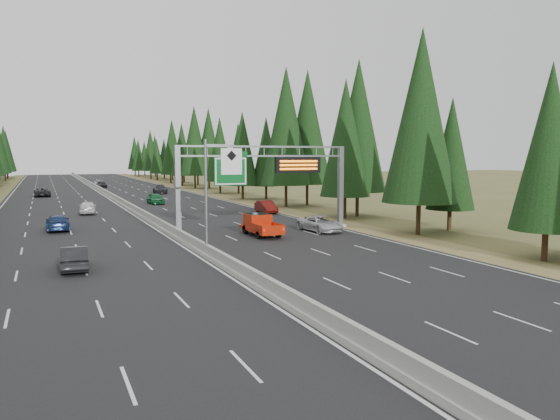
% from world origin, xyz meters
% --- Properties ---
extents(ground, '(400.00, 400.00, 0.00)m').
position_xyz_m(ground, '(0.00, 0.00, 0.00)').
color(ground, brown).
rests_on(ground, ground).
extents(road, '(32.00, 260.00, 0.08)m').
position_xyz_m(road, '(0.00, 80.00, 0.04)').
color(road, black).
rests_on(road, ground).
extents(shoulder_right, '(3.60, 260.00, 0.06)m').
position_xyz_m(shoulder_right, '(17.80, 80.00, 0.03)').
color(shoulder_right, olive).
rests_on(shoulder_right, ground).
extents(median_barrier, '(0.70, 260.00, 0.85)m').
position_xyz_m(median_barrier, '(0.00, 80.00, 0.41)').
color(median_barrier, gray).
rests_on(median_barrier, road).
extents(sign_gantry, '(16.75, 0.98, 7.80)m').
position_xyz_m(sign_gantry, '(8.92, 34.88, 5.27)').
color(sign_gantry, slate).
rests_on(sign_gantry, road).
extents(hov_sign_pole, '(2.80, 0.50, 8.00)m').
position_xyz_m(hov_sign_pole, '(0.58, 24.97, 4.72)').
color(hov_sign_pole, slate).
rests_on(hov_sign_pole, road).
extents(tree_row_right, '(11.06, 240.81, 19.00)m').
position_xyz_m(tree_row_right, '(22.08, 69.84, 9.05)').
color(tree_row_right, black).
rests_on(tree_row_right, ground).
extents(silver_minivan, '(2.83, 5.35, 1.43)m').
position_xyz_m(silver_minivan, '(12.97, 33.00, 0.80)').
color(silver_minivan, '#B3B2B7').
rests_on(silver_minivan, road).
extents(red_pickup, '(2.03, 5.68, 1.85)m').
position_xyz_m(red_pickup, '(7.02, 33.07, 1.10)').
color(red_pickup, black).
rests_on(red_pickup, road).
extents(car_ahead_green, '(2.12, 4.69, 1.56)m').
position_xyz_m(car_ahead_green, '(4.63, 68.07, 0.86)').
color(car_ahead_green, '#156031').
rests_on(car_ahead_green, road).
extents(car_ahead_dkred, '(1.81, 4.63, 1.50)m').
position_xyz_m(car_ahead_dkred, '(14.50, 49.97, 0.83)').
color(car_ahead_dkred, '#570F0C').
rests_on(car_ahead_dkred, road).
extents(car_ahead_dkgrey, '(2.63, 5.65, 1.60)m').
position_xyz_m(car_ahead_dkgrey, '(9.56, 89.75, 0.88)').
color(car_ahead_dkgrey, black).
rests_on(car_ahead_dkgrey, road).
extents(car_ahead_white, '(2.13, 4.58, 1.27)m').
position_xyz_m(car_ahead_white, '(2.00, 124.82, 0.72)').
color(car_ahead_white, silver).
rests_on(car_ahead_white, road).
extents(car_ahead_far, '(2.19, 4.59, 1.51)m').
position_xyz_m(car_ahead_far, '(1.50, 113.46, 0.84)').
color(car_ahead_far, black).
rests_on(car_ahead_far, road).
extents(car_onc_near, '(1.72, 4.46, 1.45)m').
position_xyz_m(car_onc_near, '(-8.56, 23.95, 0.80)').
color(car_onc_near, black).
rests_on(car_onc_near, road).
extents(car_onc_blue, '(2.11, 5.04, 1.45)m').
position_xyz_m(car_onc_blue, '(-9.03, 43.24, 0.81)').
color(car_onc_blue, navy).
rests_on(car_onc_blue, road).
extents(car_onc_white, '(2.31, 4.77, 1.57)m').
position_xyz_m(car_onc_white, '(-5.37, 57.51, 0.86)').
color(car_onc_white, silver).
rests_on(car_onc_white, road).
extents(car_onc_far, '(2.65, 5.63, 1.55)m').
position_xyz_m(car_onc_far, '(-10.34, 90.24, 0.86)').
color(car_onc_far, black).
rests_on(car_onc_far, road).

